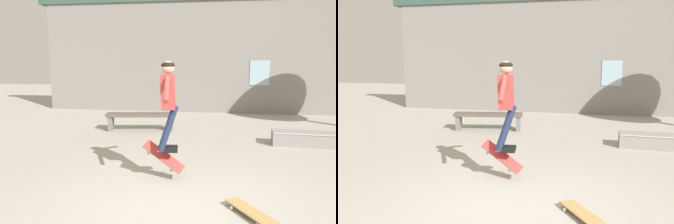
{
  "view_description": "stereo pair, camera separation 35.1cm",
  "coord_description": "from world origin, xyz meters",
  "views": [
    {
      "loc": [
        0.54,
        -4.24,
        2.04
      ],
      "look_at": [
        -0.29,
        0.96,
        1.18
      ],
      "focal_mm": 35.0,
      "sensor_mm": 36.0,
      "label": 1
    },
    {
      "loc": [
        0.89,
        -4.18,
        2.04
      ],
      "look_at": [
        -0.29,
        0.96,
        1.18
      ],
      "focal_mm": 35.0,
      "sensor_mm": 36.0,
      "label": 2
    }
  ],
  "objects": [
    {
      "name": "ground_plane",
      "position": [
        0.0,
        0.0,
        0.0
      ],
      "size": [
        40.0,
        40.0,
        0.0
      ],
      "primitive_type": "plane",
      "color": "#A39E93"
    },
    {
      "name": "skate_ledge",
      "position": [
        2.68,
        3.71,
        0.17
      ],
      "size": [
        1.77,
        0.58,
        0.33
      ],
      "rotation": [
        0.0,
        0.0,
        -0.04
      ],
      "color": "gray",
      "rests_on": "ground_plane"
    },
    {
      "name": "skateboard_resting",
      "position": [
        0.98,
        -0.12,
        0.07
      ],
      "size": [
        0.65,
        0.83,
        0.08
      ],
      "rotation": [
        0.0,
        0.0,
        2.16
      ],
      "color": "#AD894C",
      "rests_on": "ground_plane"
    },
    {
      "name": "skateboard_flipping",
      "position": [
        -0.37,
        1.02,
        0.4
      ],
      "size": [
        0.74,
        0.29,
        0.53
      ],
      "rotation": [
        0.0,
        0.0,
        -0.17
      ],
      "color": "red"
    },
    {
      "name": "park_bench",
      "position": [
        -1.68,
        4.74,
        0.37
      ],
      "size": [
        2.01,
        0.76,
        0.49
      ],
      "rotation": [
        0.0,
        0.0,
        0.16
      ],
      "color": "brown",
      "rests_on": "ground_plane"
    },
    {
      "name": "skater",
      "position": [
        -0.29,
        0.96,
        1.42
      ],
      "size": [
        0.37,
        1.36,
        1.48
      ],
      "rotation": [
        0.0,
        0.0,
        0.11
      ],
      "color": "#B23833"
    },
    {
      "name": "building_backdrop",
      "position": [
        0.0,
        8.38,
        2.3
      ],
      "size": [
        13.17,
        0.52,
        5.45
      ],
      "color": "gray",
      "rests_on": "ground_plane"
    }
  ]
}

